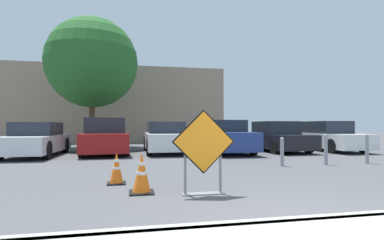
% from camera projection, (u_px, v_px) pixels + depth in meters
% --- Properties ---
extents(ground_plane, '(96.00, 96.00, 0.00)m').
position_uv_depth(ground_plane, '(180.00, 153.00, 13.40)').
color(ground_plane, '#4C4C4F').
extents(curb_lip, '(30.88, 0.20, 0.14)m').
position_uv_depth(curb_lip, '(316.00, 223.00, 3.61)').
color(curb_lip, '#999993').
rests_on(curb_lip, ground_plane).
extents(road_closed_sign, '(1.16, 0.20, 1.54)m').
position_uv_depth(road_closed_sign, '(203.00, 148.00, 5.40)').
color(road_closed_sign, black).
rests_on(road_closed_sign, ground_plane).
extents(traffic_cone_nearest, '(0.45, 0.45, 0.74)m').
position_uv_depth(traffic_cone_nearest, '(142.00, 174.00, 5.52)').
color(traffic_cone_nearest, black).
rests_on(traffic_cone_nearest, ground_plane).
extents(traffic_cone_second, '(0.38, 0.38, 0.68)m').
position_uv_depth(traffic_cone_second, '(117.00, 168.00, 6.40)').
color(traffic_cone_second, black).
rests_on(traffic_cone_second, ground_plane).
extents(parked_car_nearest, '(1.92, 4.52, 1.38)m').
position_uv_depth(parked_car_nearest, '(37.00, 140.00, 12.32)').
color(parked_car_nearest, silver).
rests_on(parked_car_nearest, ground_plane).
extents(parked_car_second, '(2.13, 4.43, 1.59)m').
position_uv_depth(parked_car_second, '(105.00, 138.00, 13.25)').
color(parked_car_second, maroon).
rests_on(parked_car_second, ground_plane).
extents(parked_car_third, '(1.88, 4.31, 1.42)m').
position_uv_depth(parked_car_third, '(166.00, 138.00, 13.84)').
color(parked_car_third, silver).
rests_on(parked_car_third, ground_plane).
extents(parked_car_fourth, '(1.91, 4.73, 1.50)m').
position_uv_depth(parked_car_fourth, '(225.00, 137.00, 13.86)').
color(parked_car_fourth, navy).
rests_on(parked_car_fourth, ground_plane).
extents(parked_car_fifth, '(2.07, 4.27, 1.46)m').
position_uv_depth(parked_car_fifth, '(276.00, 138.00, 14.58)').
color(parked_car_fifth, black).
rests_on(parked_car_fifth, ground_plane).
extents(parked_car_sixth, '(1.82, 4.52, 1.47)m').
position_uv_depth(parked_car_sixth, '(328.00, 137.00, 14.96)').
color(parked_car_sixth, white).
rests_on(parked_car_sixth, ground_plane).
extents(bollard_nearest, '(0.12, 0.12, 0.89)m').
position_uv_depth(bollard_nearest, '(282.00, 151.00, 9.23)').
color(bollard_nearest, gray).
rests_on(bollard_nearest, ground_plane).
extents(bollard_second, '(0.12, 0.12, 0.98)m').
position_uv_depth(bollard_second, '(326.00, 148.00, 9.54)').
color(bollard_second, gray).
rests_on(bollard_second, ground_plane).
extents(bollard_third, '(0.12, 0.12, 0.98)m').
position_uv_depth(bollard_third, '(367.00, 148.00, 9.85)').
color(bollard_third, gray).
rests_on(bollard_third, ground_plane).
extents(building_facade_backdrop, '(17.18, 5.00, 5.64)m').
position_uv_depth(building_facade_backdrop, '(111.00, 106.00, 23.78)').
color(building_facade_backdrop, gray).
rests_on(building_facade_backdrop, ground_plane).
extents(street_tree_behind_lot, '(5.15, 5.15, 7.43)m').
position_uv_depth(street_tree_behind_lot, '(92.00, 63.00, 17.10)').
color(street_tree_behind_lot, '#513823').
rests_on(street_tree_behind_lot, ground_plane).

